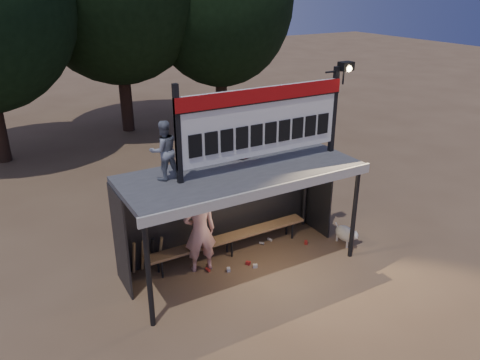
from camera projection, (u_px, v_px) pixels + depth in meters
name	position (u px, v px, depth m)	size (l,w,h in m)	color
ground	(241.00, 265.00, 10.50)	(80.00, 80.00, 0.00)	brown
player	(200.00, 231.00, 10.01)	(0.70, 0.46, 1.91)	white
child_a	(164.00, 150.00, 8.92)	(0.57, 0.45, 1.18)	gray
child_b	(241.00, 139.00, 10.05)	(0.44, 0.29, 0.90)	#A12218
dugout_shelter	(235.00, 187.00, 9.98)	(5.10, 2.08, 2.32)	#3D3D3F
scoreboard_assembly	(265.00, 119.00, 9.45)	(4.10, 0.27, 1.99)	black
bench	(229.00, 238.00, 10.77)	(4.00, 0.35, 0.48)	olive
tree_right	(220.00, 0.00, 19.16)	(6.08, 6.08, 8.72)	#2F2015
dog	(346.00, 234.00, 11.26)	(0.36, 0.81, 0.49)	beige
bats	(147.00, 254.00, 10.14)	(0.68, 0.35, 0.84)	olive
litter	(255.00, 256.00, 10.81)	(2.69, 0.95, 0.08)	#A6221C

